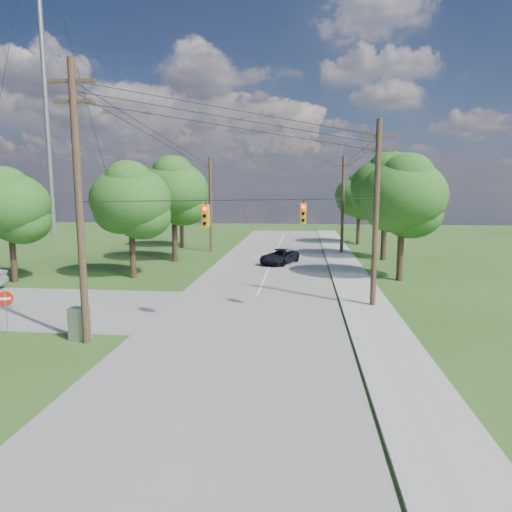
# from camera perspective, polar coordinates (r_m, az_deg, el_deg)

# --- Properties ---
(ground) EXTENTS (140.00, 140.00, 0.00)m
(ground) POSITION_cam_1_polar(r_m,az_deg,el_deg) (19.93, -8.72, -11.47)
(ground) COLOR #2A4C19
(ground) RESTS_ON ground
(main_road) EXTENTS (10.00, 100.00, 0.03)m
(main_road) POSITION_cam_1_polar(r_m,az_deg,el_deg) (24.24, -1.09, -7.71)
(main_road) COLOR gray
(main_road) RESTS_ON ground
(sidewalk_east) EXTENTS (2.60, 100.00, 0.12)m
(sidewalk_east) POSITION_cam_1_polar(r_m,az_deg,el_deg) (24.36, 14.90, -7.80)
(sidewalk_east) COLOR #ACAAA1
(sidewalk_east) RESTS_ON ground
(pole_sw) EXTENTS (2.00, 0.32, 12.00)m
(pole_sw) POSITION_cam_1_polar(r_m,az_deg,el_deg) (20.79, -21.27, 6.42)
(pole_sw) COLOR brown
(pole_sw) RESTS_ON ground
(pole_ne) EXTENTS (2.00, 0.32, 10.50)m
(pole_ne) POSITION_cam_1_polar(r_m,az_deg,el_deg) (26.45, 14.78, 5.37)
(pole_ne) COLOR brown
(pole_ne) RESTS_ON ground
(pole_north_e) EXTENTS (2.00, 0.32, 10.00)m
(pole_north_e) POSITION_cam_1_polar(r_m,az_deg,el_deg) (48.31, 10.79, 6.36)
(pole_north_e) COLOR brown
(pole_north_e) RESTS_ON ground
(pole_north_w) EXTENTS (2.00, 0.32, 10.00)m
(pole_north_w) POSITION_cam_1_polar(r_m,az_deg,el_deg) (49.14, -5.69, 6.50)
(pole_north_w) COLOR brown
(pole_north_w) RESTS_ON ground
(power_lines) EXTENTS (13.93, 29.62, 4.93)m
(power_lines) POSITION_cam_1_polar(r_m,az_deg,el_deg) (29.94, -0.55, 13.03)
(power_lines) COLOR black
(power_lines) RESTS_ON ground
(traffic_signals) EXTENTS (4.91, 3.27, 1.05)m
(traffic_signals) POSITION_cam_1_polar(r_m,az_deg,el_deg) (22.69, 0.10, 5.26)
(traffic_signals) COLOR orange
(traffic_signals) RESTS_ON ground
(radio_mast) EXTENTS (0.70, 0.70, 45.00)m
(radio_mast) POSITION_cam_1_polar(r_m,az_deg,el_deg) (75.61, -24.97, 19.69)
(radio_mast) COLOR gray
(radio_mast) RESTS_ON ground
(tree_w_near) EXTENTS (6.00, 6.00, 8.40)m
(tree_w_near) POSITION_cam_1_polar(r_m,az_deg,el_deg) (35.53, -15.40, 6.79)
(tree_w_near) COLOR #483124
(tree_w_near) RESTS_ON ground
(tree_w_mid) EXTENTS (6.40, 6.40, 9.22)m
(tree_w_mid) POSITION_cam_1_polar(r_m,az_deg,el_deg) (42.79, -10.27, 8.07)
(tree_w_mid) COLOR #483124
(tree_w_mid) RESTS_ON ground
(tree_w_far) EXTENTS (6.00, 6.00, 8.73)m
(tree_w_far) POSITION_cam_1_polar(r_m,az_deg,el_deg) (52.96, -9.33, 7.77)
(tree_w_far) COLOR #483124
(tree_w_far) RESTS_ON ground
(tree_e_near) EXTENTS (6.20, 6.20, 8.81)m
(tree_e_near) POSITION_cam_1_polar(r_m,az_deg,el_deg) (34.85, 17.89, 7.20)
(tree_e_near) COLOR #483124
(tree_e_near) RESTS_ON ground
(tree_e_mid) EXTENTS (6.60, 6.60, 9.64)m
(tree_e_mid) POSITION_cam_1_polar(r_m,az_deg,el_deg) (44.77, 15.92, 8.31)
(tree_e_mid) COLOR #483124
(tree_e_mid) RESTS_ON ground
(tree_e_far) EXTENTS (5.80, 5.80, 8.32)m
(tree_e_far) POSITION_cam_1_polar(r_m,az_deg,el_deg) (56.51, 12.78, 7.38)
(tree_e_far) COLOR #483124
(tree_e_far) RESTS_ON ground
(tree_cross_n) EXTENTS (5.60, 5.60, 7.91)m
(tree_cross_n) POSITION_cam_1_polar(r_m,az_deg,el_deg) (37.06, -28.48, 5.63)
(tree_cross_n) COLOR #483124
(tree_cross_n) RESTS_ON ground
(car_main_north) EXTENTS (3.84, 5.18, 1.31)m
(car_main_north) POSITION_cam_1_polar(r_m,az_deg,el_deg) (41.18, 2.93, -0.06)
(car_main_north) COLOR black
(car_main_north) RESTS_ON main_road
(control_cabinet) EXTENTS (0.83, 0.61, 1.47)m
(control_cabinet) POSITION_cam_1_polar(r_m,az_deg,el_deg) (22.20, -21.21, -7.88)
(control_cabinet) COLOR gray
(control_cabinet) RESTS_ON ground
(do_not_enter_sign) EXTENTS (0.65, 0.30, 2.09)m
(do_not_enter_sign) POSITION_cam_1_polar(r_m,az_deg,el_deg) (24.01, -28.84, -5.16)
(do_not_enter_sign) COLOR gray
(do_not_enter_sign) RESTS_ON ground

